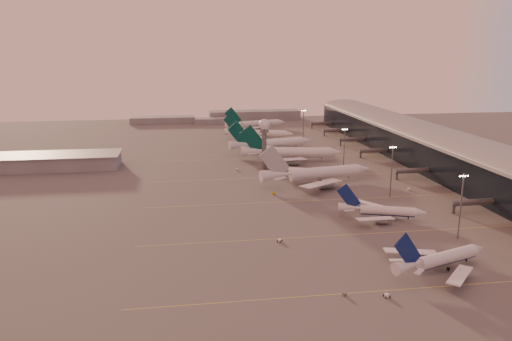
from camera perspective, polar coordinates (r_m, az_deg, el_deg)
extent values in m
plane|color=#525050|center=(179.90, 5.69, -8.77)|extent=(700.00, 700.00, 0.00)
cube|color=#D4C54A|center=(160.44, 19.58, -12.44)|extent=(180.00, 0.25, 0.02)
cube|color=#D4C54A|center=(197.73, 13.50, -6.98)|extent=(180.00, 0.25, 0.02)
cube|color=#D4C54A|center=(237.72, 9.49, -3.25)|extent=(180.00, 0.25, 0.02)
cube|color=#D4C54A|center=(279.23, 6.68, -0.60)|extent=(180.00, 0.25, 0.02)
cube|color=#D4C54A|center=(326.44, 4.40, 1.54)|extent=(180.00, 0.25, 0.02)
cube|color=black|center=(315.35, 20.06, 1.98)|extent=(36.00, 360.00, 18.00)
cylinder|color=gray|center=(313.78, 20.20, 3.58)|extent=(10.08, 360.00, 10.08)
cube|color=gray|center=(313.74, 20.20, 3.62)|extent=(40.00, 362.00, 0.80)
cylinder|color=#54575C|center=(234.88, 23.79, -3.32)|extent=(22.00, 2.80, 2.80)
cube|color=#54575C|center=(230.41, 21.62, -4.03)|extent=(1.20, 1.20, 4.40)
cylinder|color=#54575C|center=(283.64, 17.64, -0.01)|extent=(22.00, 2.80, 2.80)
cube|color=#54575C|center=(279.95, 15.77, -0.54)|extent=(1.20, 1.20, 4.40)
cylinder|color=#54575C|center=(333.53, 13.48, 2.25)|extent=(22.00, 2.80, 2.80)
cube|color=#54575C|center=(330.40, 11.84, 1.82)|extent=(1.20, 1.20, 4.40)
cylinder|color=#54575C|center=(372.10, 11.09, 3.53)|extent=(22.00, 2.80, 2.80)
cube|color=#54575C|center=(369.29, 9.61, 3.16)|extent=(1.20, 1.20, 4.40)
cylinder|color=#54575C|center=(411.33, 9.15, 4.57)|extent=(22.00, 2.80, 2.80)
cube|color=#54575C|center=(408.80, 7.80, 4.23)|extent=(1.20, 1.20, 4.40)
cylinder|color=#54575C|center=(449.16, 7.62, 5.38)|extent=(22.00, 2.80, 2.80)
cube|color=#54575C|center=(446.84, 6.37, 5.08)|extent=(1.20, 1.20, 4.40)
cube|color=slate|center=(317.52, -22.56, 0.91)|extent=(80.00, 25.00, 8.00)
cube|color=gray|center=(316.69, -22.63, 1.65)|extent=(82.00, 27.00, 0.60)
cylinder|color=#54575C|center=(290.60, 0.94, 2.28)|extent=(2.60, 2.60, 22.00)
cylinder|color=#54575C|center=(288.54, 0.95, 4.52)|extent=(5.20, 5.20, 1.20)
sphere|color=silver|center=(287.94, 0.96, 5.28)|extent=(6.40, 6.40, 6.40)
cylinder|color=#54575C|center=(287.42, 0.96, 6.01)|extent=(0.16, 0.16, 2.00)
cylinder|color=#54575C|center=(197.58, 22.36, -3.85)|extent=(0.56, 0.56, 25.00)
cube|color=#54575C|center=(194.52, 22.68, -0.47)|extent=(3.60, 0.25, 0.25)
sphere|color=#FFEABF|center=(193.84, 22.29, -0.60)|extent=(0.56, 0.56, 0.56)
sphere|color=#FFEABF|center=(194.35, 22.54, -0.59)|extent=(0.56, 0.56, 0.56)
sphere|color=#FFEABF|center=(194.87, 22.79, -0.58)|extent=(0.56, 0.56, 0.56)
sphere|color=#FFEABF|center=(195.38, 23.04, -0.57)|extent=(0.56, 0.56, 0.56)
cylinder|color=#54575C|center=(243.26, 15.22, -0.11)|extent=(0.56, 0.56, 25.00)
cube|color=#54575C|center=(240.78, 15.40, 2.66)|extent=(3.60, 0.25, 0.25)
sphere|color=#FFEABF|center=(240.25, 15.07, 2.56)|extent=(0.56, 0.56, 0.56)
sphere|color=#FFEABF|center=(240.65, 15.29, 2.57)|extent=(0.56, 0.56, 0.56)
sphere|color=#FFEABF|center=(241.05, 15.50, 2.57)|extent=(0.56, 0.56, 0.56)
sphere|color=#FFEABF|center=(241.46, 15.72, 2.58)|extent=(0.56, 0.56, 0.56)
cylinder|color=#54575C|center=(291.56, 10.04, 2.41)|extent=(0.56, 0.56, 25.00)
cube|color=#54575C|center=(289.50, 10.14, 4.73)|extent=(3.60, 0.25, 0.25)
sphere|color=#FFEABF|center=(289.08, 9.85, 4.65)|extent=(0.56, 0.56, 0.56)
sphere|color=#FFEABF|center=(289.40, 10.04, 4.66)|extent=(0.56, 0.56, 0.56)
sphere|color=#FFEABF|center=(289.72, 10.23, 4.66)|extent=(0.56, 0.56, 0.56)
sphere|color=#FFEABF|center=(290.04, 10.41, 4.66)|extent=(0.56, 0.56, 0.56)
cylinder|color=#54575C|center=(376.18, 5.43, 5.07)|extent=(0.56, 0.56, 25.00)
cube|color=#54575C|center=(374.58, 5.47, 6.89)|extent=(3.60, 0.25, 0.25)
sphere|color=#FFEABF|center=(374.27, 5.24, 6.82)|extent=(0.56, 0.56, 0.56)
sphere|color=#FFEABF|center=(374.51, 5.39, 6.82)|extent=(0.56, 0.56, 0.56)
sphere|color=#FFEABF|center=(374.75, 5.54, 6.83)|extent=(0.56, 0.56, 0.56)
sphere|color=#FFEABF|center=(374.99, 5.69, 6.83)|extent=(0.56, 0.56, 0.56)
cube|color=slate|center=(485.72, -10.63, 5.71)|extent=(60.00, 18.00, 6.00)
cube|color=slate|center=(500.30, -0.19, 6.35)|extent=(90.00, 20.00, 9.00)
cube|color=slate|center=(476.62, -4.62, 5.69)|extent=(40.00, 15.00, 5.00)
cylinder|color=silver|center=(173.15, 21.02, -9.39)|extent=(24.02, 11.72, 4.09)
cylinder|color=navy|center=(173.50, 21.00, -9.67)|extent=(23.20, 10.48, 2.94)
cone|color=silver|center=(183.61, 24.03, -8.36)|extent=(5.73, 5.38, 4.09)
cone|color=silver|center=(161.29, 16.94, -10.59)|extent=(10.85, 7.16, 4.09)
cube|color=silver|center=(163.38, 22.26, -11.19)|extent=(14.77, 15.46, 1.29)
cylinder|color=gray|center=(167.58, 22.24, -11.25)|extent=(5.26, 4.03, 2.66)
cube|color=gray|center=(167.11, 22.28, -10.89)|extent=(0.39, 0.36, 1.63)
cube|color=silver|center=(175.59, 17.24, -9.01)|extent=(17.78, 6.66, 1.29)
cylinder|color=gray|center=(176.76, 18.43, -9.60)|extent=(5.26, 4.03, 2.66)
cube|color=gray|center=(176.32, 18.45, -9.26)|extent=(0.39, 0.36, 1.63)
cube|color=navy|center=(158.99, 16.93, -8.96)|extent=(10.72, 4.03, 12.18)
cube|color=silver|center=(158.34, 18.14, -11.11)|extent=(4.51, 4.52, 0.27)
cube|color=silver|center=(164.27, 15.80, -10.01)|extent=(4.82, 2.29, 0.27)
cylinder|color=black|center=(180.78, 22.90, -9.54)|extent=(0.54, 0.54, 1.08)
cylinder|color=black|center=(174.26, 19.93, -10.13)|extent=(1.29, 0.90, 1.18)
cylinder|color=black|center=(171.44, 21.10, -10.63)|extent=(1.29, 0.90, 1.18)
cylinder|color=silver|center=(213.92, 14.80, -4.60)|extent=(22.05, 10.87, 3.75)
cylinder|color=navy|center=(214.18, 14.79, -4.81)|extent=(21.29, 9.73, 2.70)
cone|color=silver|center=(215.33, 18.31, -4.73)|extent=(5.27, 4.96, 3.75)
cone|color=silver|center=(213.14, 10.60, -4.30)|extent=(9.97, 6.61, 3.75)
cube|color=silver|center=(205.02, 13.44, -5.51)|extent=(16.33, 6.04, 1.18)
cylinder|color=gray|center=(207.80, 14.13, -5.79)|extent=(4.84, 3.72, 2.44)
cube|color=gray|center=(207.46, 14.15, -5.52)|extent=(0.36, 0.33, 1.50)
cube|color=silver|center=(222.56, 13.26, -3.97)|extent=(13.52, 14.25, 1.18)
cylinder|color=gray|center=(221.15, 13.95, -4.59)|extent=(4.84, 3.72, 2.44)
cube|color=gray|center=(220.83, 13.96, -4.33)|extent=(0.36, 0.33, 1.50)
cube|color=navy|center=(211.77, 10.53, -3.10)|extent=(9.83, 3.75, 11.19)
cube|color=silver|center=(209.05, 10.60, -4.64)|extent=(4.42, 2.08, 0.25)
cube|color=silver|center=(217.18, 10.63, -3.94)|extent=(4.14, 4.16, 0.25)
cylinder|color=black|center=(215.53, 16.99, -5.33)|extent=(0.49, 0.49, 0.99)
cylinder|color=black|center=(216.63, 14.26, -5.04)|extent=(1.19, 0.83, 1.09)
cylinder|color=black|center=(212.52, 14.32, -5.41)|extent=(1.19, 0.83, 1.09)
cylinder|color=silver|center=(265.07, 7.81, -0.49)|extent=(38.94, 12.49, 6.01)
cylinder|color=silver|center=(265.40, 7.80, -0.77)|extent=(37.89, 10.70, 4.33)
cone|color=silver|center=(275.75, 12.10, -0.11)|extent=(8.36, 7.19, 6.01)
cone|color=silver|center=(254.30, 2.27, -0.80)|extent=(16.92, 8.68, 6.01)
cube|color=silver|center=(247.44, 7.46, -1.75)|extent=(25.74, 21.99, 1.79)
cylinder|color=gray|center=(253.35, 8.03, -1.98)|extent=(8.00, 5.12, 3.91)
cube|color=gray|center=(252.98, 8.04, -1.67)|extent=(0.33, 0.29, 2.40)
cube|color=silver|center=(275.62, 4.59, -0.08)|extent=(28.23, 14.70, 1.79)
cylinder|color=gray|center=(274.67, 5.78, -0.68)|extent=(8.00, 5.12, 3.91)
cube|color=gray|center=(274.33, 5.79, -0.40)|extent=(0.33, 0.29, 2.40)
cube|color=#9EA1A6|center=(252.34, 2.12, 0.75)|extent=(16.48, 3.18, 17.84)
cube|color=silver|center=(247.42, 2.81, -1.18)|extent=(7.67, 6.62, 0.24)
cube|color=silver|center=(260.92, 1.63, -0.39)|extent=(7.93, 4.76, 0.24)
cylinder|color=black|center=(272.59, 10.54, -1.00)|extent=(0.48, 0.48, 0.97)
cylinder|color=black|center=(266.52, 6.98, -1.19)|extent=(1.13, 0.66, 1.07)
cylinder|color=black|center=(262.80, 7.37, -1.42)|extent=(1.13, 0.66, 1.07)
cylinder|color=silver|center=(313.82, 4.83, 1.86)|extent=(39.25, 11.25, 6.25)
cylinder|color=silver|center=(314.11, 4.83, 1.61)|extent=(38.25, 9.41, 4.50)
cone|color=silver|center=(317.01, 9.00, 1.86)|extent=(8.25, 7.18, 6.25)
cone|color=silver|center=(312.05, -0.20, 1.99)|extent=(16.93, 8.32, 6.25)
cube|color=silver|center=(297.33, 3.31, 1.01)|extent=(28.64, 15.97, 1.85)
cylinder|color=gray|center=(302.04, 4.15, 0.69)|extent=(7.97, 5.01, 4.06)
cube|color=gray|center=(301.71, 4.15, 0.97)|extent=(0.36, 0.31, 2.50)
cube|color=silver|center=(329.14, 2.89, 2.25)|extent=(26.70, 21.65, 1.85)
cylinder|color=gray|center=(326.26, 3.76, 1.68)|extent=(7.97, 5.01, 4.06)
cube|color=gray|center=(325.95, 3.77, 1.93)|extent=(0.36, 0.31, 2.50)
cube|color=#053D37|center=(310.61, -0.35, 3.34)|extent=(17.10, 2.61, 18.50)
cube|color=silver|center=(304.68, -0.23, 1.73)|extent=(8.01, 5.05, 0.27)
cube|color=silver|center=(319.37, -0.27, 2.29)|extent=(7.81, 6.49, 0.27)
cylinder|color=black|center=(316.47, 7.47, 1.17)|extent=(0.54, 0.54, 1.08)
cylinder|color=black|center=(316.63, 4.21, 1.27)|extent=(1.25, 0.69, 1.19)
cylinder|color=black|center=(312.02, 4.29, 1.08)|extent=(1.25, 0.69, 1.19)
cylinder|color=silver|center=(345.21, 2.36, 2.96)|extent=(38.02, 15.32, 6.08)
cylinder|color=silver|center=(345.47, 2.36, 2.74)|extent=(36.86, 13.48, 4.38)
cone|color=silver|center=(355.29, 5.65, 3.22)|extent=(8.59, 7.71, 6.08)
cone|color=silver|center=(334.66, -1.78, 2.76)|extent=(16.83, 9.84, 6.08)
cube|color=silver|center=(327.46, 2.08, 2.19)|extent=(24.46, 23.16, 1.80)
cylinder|color=gray|center=(333.21, 2.52, 1.94)|extent=(8.05, 5.65, 3.95)
cube|color=gray|center=(332.92, 2.53, 2.19)|extent=(0.37, 0.33, 2.43)
cube|color=silver|center=(355.88, -0.08, 3.13)|extent=(28.09, 12.56, 1.80)
cylinder|color=gray|center=(354.77, 0.84, 2.68)|extent=(8.05, 5.65, 3.95)
cube|color=gray|center=(354.50, 0.84, 2.91)|extent=(0.37, 0.33, 2.43)
cube|color=#053D37|center=(333.08, -1.92, 3.97)|extent=(16.28, 4.54, 17.99)
cube|color=silver|center=(327.87, -1.36, 2.56)|extent=(7.32, 6.82, 0.26)
cube|color=silver|center=(341.23, -2.27, 2.99)|extent=(7.69, 4.14, 0.26)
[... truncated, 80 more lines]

